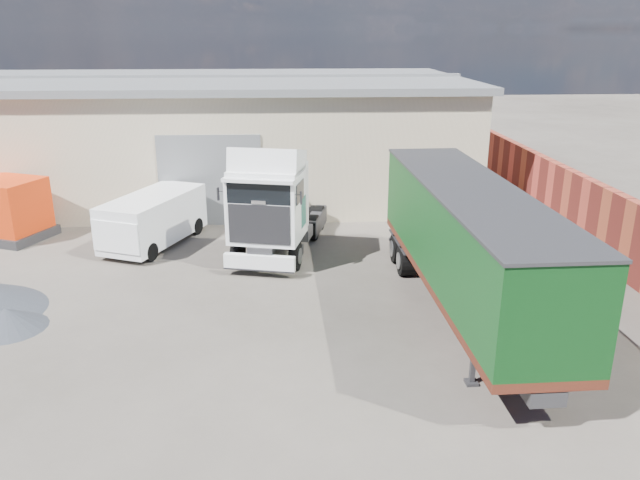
{
  "coord_description": "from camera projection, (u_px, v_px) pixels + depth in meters",
  "views": [
    {
      "loc": [
        0.83,
        -14.05,
        7.43
      ],
      "look_at": [
        1.87,
        3.0,
        1.64
      ],
      "focal_mm": 35.0,
      "sensor_mm": 36.0,
      "label": 1
    }
  ],
  "objects": [
    {
      "name": "panel_van",
      "position": [
        151.0,
        221.0,
        22.22
      ],
      "size": [
        3.38,
        4.81,
        1.82
      ],
      "rotation": [
        0.0,
        0.0,
        -0.39
      ],
      "color": "black",
      "rests_on": "ground"
    },
    {
      "name": "brick_boundary_wall",
      "position": [
        592.0,
        217.0,
        21.56
      ],
      "size": [
        0.35,
        26.0,
        2.5
      ],
      "primitive_type": "cube",
      "color": "maroon",
      "rests_on": "ground"
    },
    {
      "name": "tractor_unit",
      "position": [
        274.0,
        210.0,
        20.93
      ],
      "size": [
        3.57,
        6.24,
        3.99
      ],
      "rotation": [
        0.0,
        0.0,
        -0.24
      ],
      "color": "black",
      "rests_on": "ground"
    },
    {
      "name": "box_trailer",
      "position": [
        467.0,
        238.0,
        16.44
      ],
      "size": [
        2.48,
        10.89,
        3.61
      ],
      "rotation": [
        0.0,
        0.0,
        0.02
      ],
      "color": "#2D2D30",
      "rests_on": "ground"
    },
    {
      "name": "ground",
      "position": [
        253.0,
        342.0,
        15.62
      ],
      "size": [
        120.0,
        120.0,
        0.0
      ],
      "primitive_type": "plane",
      "color": "#2C2824",
      "rests_on": "ground"
    },
    {
      "name": "warehouse",
      "position": [
        138.0,
        135.0,
        29.54
      ],
      "size": [
        30.6,
        12.6,
        5.42
      ],
      "color": "#C1B194",
      "rests_on": "ground"
    }
  ]
}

